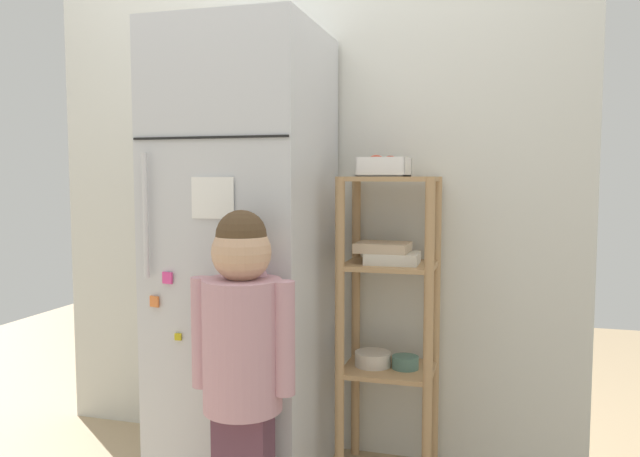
% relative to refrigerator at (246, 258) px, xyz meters
% --- Properties ---
extents(kitchen_wall_back, '(2.36, 0.03, 2.25)m').
position_rel_refrigerator_xyz_m(kitchen_wall_back, '(0.13, 0.34, 0.25)').
color(kitchen_wall_back, silver).
rests_on(kitchen_wall_back, ground).
extents(refrigerator, '(0.58, 0.66, 1.75)m').
position_rel_refrigerator_xyz_m(refrigerator, '(0.00, 0.00, 0.00)').
color(refrigerator, silver).
rests_on(refrigerator, ground).
extents(child_standing, '(0.35, 0.26, 1.09)m').
position_rel_refrigerator_xyz_m(child_standing, '(0.17, -0.43, -0.22)').
color(child_standing, '#5B3747').
rests_on(child_standing, ground).
extents(pantry_shelf_unit, '(0.37, 0.32, 1.19)m').
position_rel_refrigerator_xyz_m(pantry_shelf_unit, '(0.54, 0.15, -0.16)').
color(pantry_shelf_unit, tan).
rests_on(pantry_shelf_unit, ground).
extents(fruit_bin, '(0.19, 0.19, 0.08)m').
position_rel_refrigerator_xyz_m(fruit_bin, '(0.51, 0.17, 0.35)').
color(fruit_bin, white).
rests_on(fruit_bin, pantry_shelf_unit).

